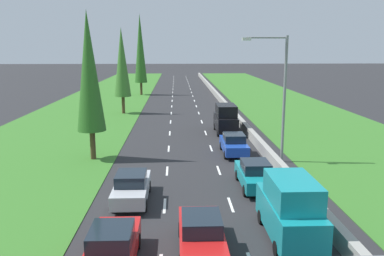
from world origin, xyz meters
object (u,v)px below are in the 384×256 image
at_px(red_sedan_centre_lane, 201,234).
at_px(teal_van_right_lane, 290,209).
at_px(red_sedan_left_lane, 112,248).
at_px(poplar_tree_third, 122,63).
at_px(blue_sedan_right_lane, 234,144).
at_px(poplar_tree_fourth, 140,49).
at_px(teal_sedan_right_lane, 255,174).
at_px(street_light_mast, 280,90).
at_px(black_van_right_lane, 226,119).
at_px(silver_sedan_left_lane, 132,187).
at_px(poplar_tree_second, 89,72).

bearing_deg(red_sedan_centre_lane, teal_van_right_lane, 14.41).
bearing_deg(red_sedan_left_lane, poplar_tree_third, 96.71).
xyz_separation_m(blue_sedan_right_lane, poplar_tree_fourth, (-10.61, 40.16, 7.21)).
distance_m(red_sedan_left_lane, poplar_tree_third, 36.65).
xyz_separation_m(teal_sedan_right_lane, red_sedan_centre_lane, (-3.66, -7.47, 0.00)).
bearing_deg(red_sedan_centre_lane, blue_sedan_right_lane, 76.95).
bearing_deg(poplar_tree_third, teal_sedan_right_lane, -67.68).
relative_size(poplar_tree_third, poplar_tree_fourth, 0.76).
bearing_deg(red_sedan_centre_lane, street_light_mast, 63.66).
relative_size(teal_sedan_right_lane, red_sedan_left_lane, 1.00).
xyz_separation_m(teal_van_right_lane, teal_sedan_right_lane, (-0.22, 6.47, -0.59)).
relative_size(black_van_right_lane, silver_sedan_left_lane, 1.09).
xyz_separation_m(teal_sedan_right_lane, poplar_tree_second, (-10.83, 6.54, 5.65)).
distance_m(silver_sedan_left_lane, poplar_tree_second, 10.80).
xyz_separation_m(teal_sedan_right_lane, black_van_right_lane, (0.15, 15.36, 0.59)).
distance_m(red_sedan_left_lane, poplar_tree_second, 16.46).
distance_m(teal_van_right_lane, street_light_mast, 12.64).
distance_m(teal_sedan_right_lane, street_light_mast, 7.41).
distance_m(poplar_tree_third, street_light_mast, 26.27).
distance_m(teal_sedan_right_lane, poplar_tree_second, 13.86).
bearing_deg(black_van_right_lane, silver_sedan_left_lane, -112.75).
relative_size(poplar_tree_second, poplar_tree_third, 1.02).
relative_size(blue_sedan_right_lane, poplar_tree_third, 0.42).
bearing_deg(black_van_right_lane, poplar_tree_fourth, 108.64).
height_order(teal_van_right_lane, teal_sedan_right_lane, teal_van_right_lane).
bearing_deg(poplar_tree_second, teal_van_right_lane, -49.68).
bearing_deg(red_sedan_left_lane, red_sedan_centre_lane, 16.13).
height_order(poplar_tree_second, poplar_tree_fourth, poplar_tree_fourth).
bearing_deg(red_sedan_left_lane, teal_sedan_right_lane, 50.12).
bearing_deg(red_sedan_centre_lane, poplar_tree_fourth, 97.35).
height_order(teal_van_right_lane, black_van_right_lane, same).
distance_m(black_van_right_lane, poplar_tree_second, 14.97).
bearing_deg(poplar_tree_fourth, red_sedan_centre_lane, -82.65).
distance_m(black_van_right_lane, poplar_tree_fourth, 34.83).
distance_m(black_van_right_lane, street_light_mast, 11.04).
xyz_separation_m(red_sedan_centre_lane, poplar_tree_third, (-7.64, 35.00, 5.56)).
distance_m(blue_sedan_right_lane, red_sedan_centre_lane, 15.46).
bearing_deg(poplar_tree_second, street_light_mast, -5.21).
height_order(poplar_tree_third, poplar_tree_fourth, poplar_tree_fourth).
relative_size(teal_van_right_lane, poplar_tree_second, 0.45).
relative_size(teal_van_right_lane, red_sedan_left_lane, 1.09).
height_order(red_sedan_centre_lane, poplar_tree_fourth, poplar_tree_fourth).
bearing_deg(poplar_tree_second, red_sedan_left_lane, -75.90).
relative_size(red_sedan_left_lane, black_van_right_lane, 0.92).
distance_m(blue_sedan_right_lane, silver_sedan_left_lane, 11.69).
relative_size(black_van_right_lane, street_light_mast, 0.54).
distance_m(teal_van_right_lane, poplar_tree_third, 36.24).
relative_size(blue_sedan_right_lane, red_sedan_left_lane, 1.00).
height_order(blue_sedan_right_lane, silver_sedan_left_lane, same).
bearing_deg(teal_van_right_lane, street_light_mast, 78.23).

